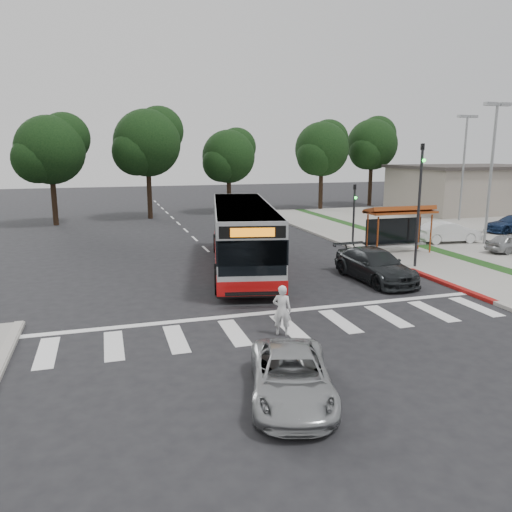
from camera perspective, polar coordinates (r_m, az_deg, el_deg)
name	(u,v)px	position (r m, az deg, el deg)	size (l,w,h in m)	color
ground	(250,290)	(22.45, -0.74, -3.91)	(140.00, 140.00, 0.00)	black
sidewalk_east	(375,244)	(33.95, 13.46, 1.30)	(4.00, 40.00, 0.12)	gray
curb_east	(348,246)	(32.99, 10.46, 1.16)	(0.30, 40.00, 0.15)	#9E9991
curb_east_red	(448,284)	(24.77, 21.10, -3.03)	(0.32, 6.00, 0.15)	maroon
parking_lot	(500,232)	(42.71, 26.14, 2.52)	(18.00, 36.00, 0.10)	gray
commercial_building	(470,190)	(56.03, 23.29, 6.95)	(14.00, 10.00, 4.40)	gray
building_roof_cap	(472,167)	(55.92, 23.49, 9.34)	(14.60, 10.60, 0.30)	#383330
crosswalk_ladder	(289,327)	(17.93, 3.77, -8.05)	(18.00, 2.60, 0.01)	silver
bus_shelter	(399,215)	(31.07, 16.03, 4.48)	(4.20, 1.60, 2.86)	#974019
traffic_signal_ne_tall	(420,195)	(27.26, 18.20, 6.61)	(0.18, 0.37, 6.50)	black
traffic_signal_ne_short	(354,208)	(33.34, 11.15, 5.42)	(0.18, 0.37, 4.00)	black
lot_light_front	(493,154)	(35.94, 25.43, 10.45)	(1.90, 0.35, 9.01)	gray
lot_light_mid	(464,153)	(47.45, 22.72, 10.76)	(1.90, 0.35, 9.01)	gray
tree_ne_a	(322,148)	(53.58, 7.58, 12.11)	(6.16, 5.74, 9.30)	black
tree_ne_b	(372,144)	(58.55, 13.16, 12.40)	(6.16, 5.74, 10.02)	black
tree_north_a	(148,142)	(47.00, -12.24, 12.63)	(6.60, 6.15, 10.17)	black
tree_north_b	(229,156)	(50.28, -3.09, 11.38)	(5.72, 5.33, 8.43)	black
tree_north_c	(51,149)	(44.98, -22.38, 11.26)	(6.16, 5.74, 9.30)	black
transit_bus	(242,236)	(26.33, -1.56, 2.25)	(2.85, 13.18, 3.40)	#B2B4B7
pedestrian	(282,310)	(16.89, 2.99, -6.21)	(0.64, 0.42, 1.74)	white
dark_sedan	(375,265)	(24.58, 13.45, -1.03)	(2.11, 5.19, 1.51)	black
silver_suv_south	(291,376)	(12.86, 4.06, -13.56)	(1.99, 4.31, 1.20)	#9B9EA0
parked_car_0	(511,243)	(33.94, 27.11, 1.34)	(1.32, 3.29, 1.12)	#9C9FA1
parked_car_1	(448,232)	(35.84, 21.13, 2.57)	(1.48, 4.23, 1.39)	silver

